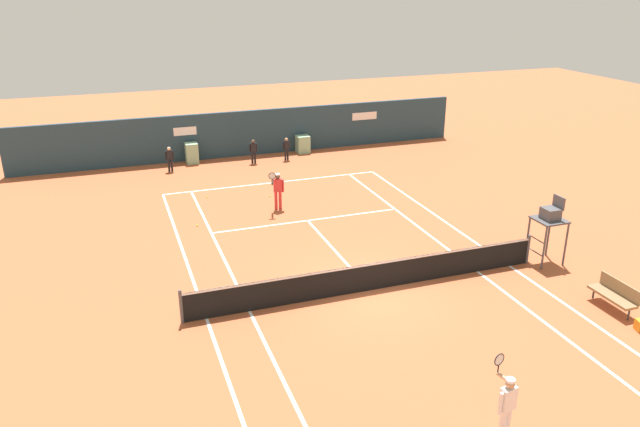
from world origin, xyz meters
name	(u,v)px	position (x,y,z in m)	size (l,w,h in m)	color
ground_plane	(363,282)	(0.00, 0.58, 0.00)	(80.00, 80.00, 0.01)	#B25633
tennis_net	(371,276)	(0.00, 0.00, 0.51)	(12.10, 0.10, 1.07)	#4C4C51
sponsor_back_wall	(248,134)	(0.00, 16.97, 1.22)	(25.00, 1.02, 2.52)	#233D4C
umpire_chair	(550,219)	(6.65, -0.13, 1.65)	(1.00, 1.00, 2.44)	#47474C
player_bench	(615,293)	(6.49, -3.53, 0.51)	(0.54, 1.58, 0.88)	#38383D
player_on_baseline	(278,188)	(-0.79, 8.08, 0.97)	(0.77, 0.67, 1.84)	red
player_near_side	(507,402)	(-0.04, -7.21, 0.95)	(0.51, 0.75, 1.81)	white
ball_kid_right_post	(170,157)	(-4.51, 15.26, 0.75)	(0.44, 0.18, 1.31)	black
ball_kid_left_post	(286,147)	(1.74, 15.26, 0.72)	(0.42, 0.20, 1.26)	black
ball_kid_centre_post	(253,150)	(-0.11, 15.26, 0.75)	(0.44, 0.20, 1.31)	black
tennis_ball_by_sideline	(197,225)	(-4.42, 7.31, 0.03)	(0.07, 0.07, 0.07)	#CCE033
tennis_ball_near_service_line	(270,196)	(-0.70, 9.79, 0.03)	(0.07, 0.07, 0.07)	#CCE033
tennis_ball_mid_court	(207,197)	(-3.46, 10.58, 0.03)	(0.07, 0.07, 0.07)	#CCE033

